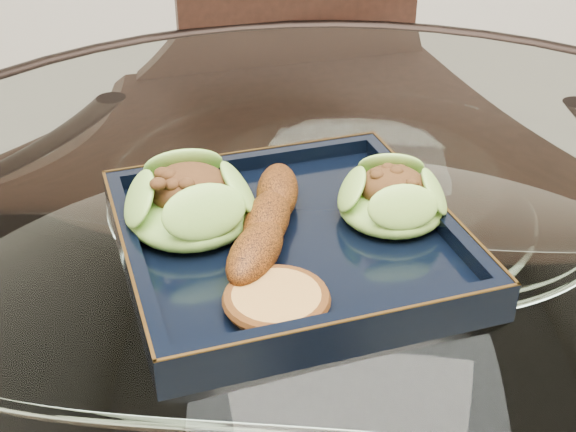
{
  "coord_description": "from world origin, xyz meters",
  "views": [
    {
      "loc": [
        -0.04,
        -0.61,
        1.15
      ],
      "look_at": [
        -0.06,
        -0.06,
        0.8
      ],
      "focal_mm": 50.0,
      "sensor_mm": 36.0,
      "label": 1
    }
  ],
  "objects": [
    {
      "name": "lettuce_wrap_right",
      "position": [
        0.03,
        -0.03,
        0.8
      ],
      "size": [
        0.12,
        0.12,
        0.03
      ],
      "primitive_type": "ellipsoid",
      "rotation": [
        0.0,
        0.0,
        -0.38
      ],
      "color": "#5C972C",
      "rests_on": "navy_plate"
    },
    {
      "name": "crumb_patty",
      "position": [
        -0.06,
        -0.15,
        0.79
      ],
      "size": [
        0.08,
        0.08,
        0.01
      ],
      "primitive_type": "cylinder",
      "rotation": [
        0.0,
        0.0,
        0.2
      ],
      "color": "#B5833C",
      "rests_on": "navy_plate"
    },
    {
      "name": "roasted_plantain",
      "position": [
        -0.08,
        -0.06,
        0.8
      ],
      "size": [
        0.06,
        0.18,
        0.03
      ],
      "primitive_type": "ellipsoid",
      "rotation": [
        0.0,
        0.0,
        1.43
      ],
      "color": "#69300B",
      "rests_on": "navy_plate"
    },
    {
      "name": "lettuce_wrap_left",
      "position": [
        -0.14,
        -0.04,
        0.8
      ],
      "size": [
        0.12,
        0.12,
        0.04
      ],
      "primitive_type": "ellipsoid",
      "rotation": [
        0.0,
        0.0,
        -0.1
      ],
      "color": "#548F29",
      "rests_on": "navy_plate"
    },
    {
      "name": "dining_chair",
      "position": [
        -0.03,
        0.47,
        0.5
      ],
      "size": [
        0.48,
        0.48,
        0.89
      ],
      "rotation": [
        0.0,
        0.0,
        0.28
      ],
      "color": "black",
      "rests_on": "ground"
    },
    {
      "name": "navy_plate",
      "position": [
        -0.06,
        -0.06,
        0.77
      ],
      "size": [
        0.34,
        0.34,
        0.02
      ],
      "primitive_type": "cube",
      "rotation": [
        0.0,
        0.0,
        0.34
      ],
      "color": "black",
      "rests_on": "dining_table"
    },
    {
      "name": "dining_table",
      "position": [
        -0.0,
        -0.0,
        0.6
      ],
      "size": [
        1.13,
        1.13,
        0.77
      ],
      "color": "white",
      "rests_on": "ground"
    }
  ]
}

